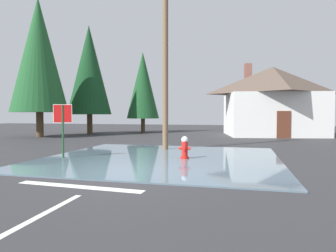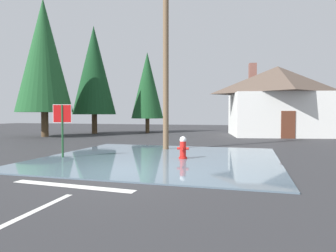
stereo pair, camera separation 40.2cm
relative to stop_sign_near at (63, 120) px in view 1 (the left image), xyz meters
name	(u,v)px [view 1 (the left image)]	position (x,y,z in m)	size (l,w,h in m)	color
ground_plane	(121,172)	(3.20, -1.79, -1.58)	(80.00, 80.00, 0.10)	#2D2D30
flood_puddle	(162,158)	(3.75, 1.04, -1.51)	(9.09, 8.65, 0.04)	slate
lane_stop_bar	(79,187)	(2.99, -3.95, -1.53)	(3.41, 0.30, 0.01)	silver
lane_center_stripe	(19,227)	(3.46, -6.53, -1.53)	(3.75, 0.14, 0.01)	silver
stop_sign_near	(63,120)	(0.00, 0.00, 0.00)	(0.70, 0.25, 2.16)	#1E4C28
fire_hydrant	(185,148)	(4.71, 0.93, -1.09)	(0.46, 0.39, 0.91)	red
utility_pole	(165,57)	(3.21, 3.82, 3.05)	(1.60, 0.28, 8.81)	brown
house	(272,100)	(9.33, 15.72, 1.41)	(8.82, 7.73, 6.12)	silver
pine_tree_tall_left	(89,70)	(-6.41, 13.99, 4.16)	(3.87, 3.87, 9.68)	#4C3823
pine_tree_mid_left	(39,55)	(-8.25, 9.56, 4.75)	(4.28, 4.28, 10.69)	#4C3823
pine_tree_short_left	(143,85)	(-2.18, 16.42, 2.93)	(3.04, 3.04, 7.59)	#4C3823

